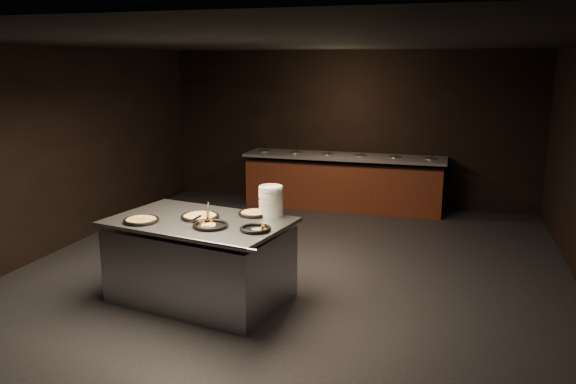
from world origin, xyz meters
name	(u,v)px	position (x,y,z in m)	size (l,w,h in m)	color
room	(290,163)	(0.00, 0.00, 1.45)	(7.02, 8.02, 2.92)	black
salad_bar	(343,185)	(0.00, 3.56, 0.44)	(3.70, 0.83, 1.18)	#5B2715
serving_counter	(200,262)	(-0.76, -1.03, 0.45)	(2.16, 1.61, 0.95)	#B3B6BB
plate_stack	(271,201)	(-0.04, -0.64, 1.12)	(0.27, 0.27, 0.34)	silver
pan_veggie_whole	(141,220)	(-1.33, -1.29, 0.97)	(0.39, 0.39, 0.04)	black
pan_cheese_whole	(200,216)	(-0.78, -0.96, 0.97)	(0.43, 0.43, 0.04)	black
pan_cheese_slices_a	(254,213)	(-0.24, -0.65, 0.97)	(0.37, 0.37, 0.04)	black
pan_cheese_slices_b	(211,225)	(-0.51, -1.25, 0.97)	(0.38, 0.38, 0.04)	black
pan_veggie_slices	(255,229)	(-0.01, -1.24, 0.97)	(0.33, 0.33, 0.04)	black
server_left	(208,211)	(-0.68, -0.96, 1.03)	(0.21, 0.33, 0.17)	#B3B6BB
server_right	(198,222)	(-0.62, -1.33, 1.01)	(0.29, 0.10, 0.14)	#B3B6BB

